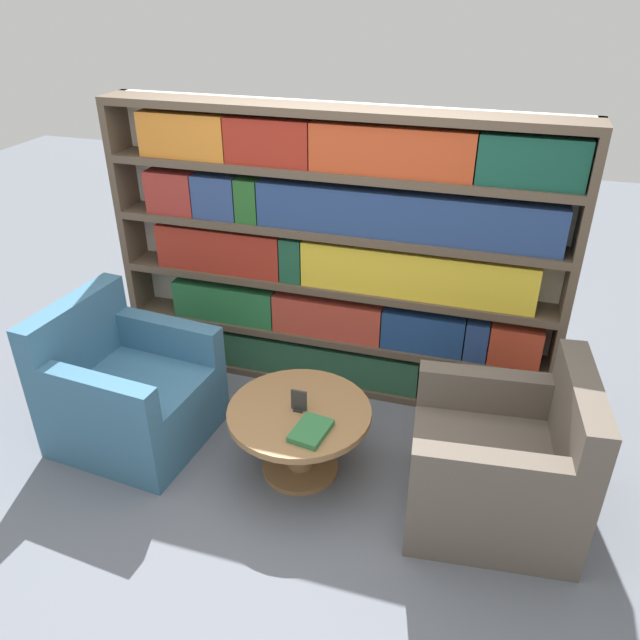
{
  "coord_description": "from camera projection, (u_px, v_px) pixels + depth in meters",
  "views": [
    {
      "loc": [
        1.02,
        -2.38,
        2.59
      ],
      "look_at": [
        0.09,
        0.66,
        0.8
      ],
      "focal_mm": 35.0,
      "sensor_mm": 36.0,
      "label": 1
    }
  ],
  "objects": [
    {
      "name": "coffee_table",
      "position": [
        300.0,
        427.0,
        3.55
      ],
      "size": [
        0.81,
        0.81,
        0.44
      ],
      "color": "olive",
      "rests_on": "ground_plane"
    },
    {
      "name": "armchair_right",
      "position": [
        501.0,
        467.0,
        3.26
      ],
      "size": [
        0.93,
        0.89,
        0.89
      ],
      "rotation": [
        0.0,
        0.0,
        -1.46
      ],
      "color": "brown",
      "rests_on": "ground_plane"
    },
    {
      "name": "table_sign",
      "position": [
        299.0,
        402.0,
        3.46
      ],
      "size": [
        0.09,
        0.06,
        0.13
      ],
      "color": "black",
      "rests_on": "coffee_table"
    },
    {
      "name": "bookshelf",
      "position": [
        340.0,
        258.0,
        4.04
      ],
      "size": [
        2.96,
        0.3,
        1.9
      ],
      "color": "silver",
      "rests_on": "ground_plane"
    },
    {
      "name": "stray_book",
      "position": [
        311.0,
        431.0,
        3.3
      ],
      "size": [
        0.2,
        0.27,
        0.03
      ],
      "color": "#2D703D",
      "rests_on": "coffee_table"
    },
    {
      "name": "ground_plane",
      "position": [
        271.0,
        496.0,
        3.51
      ],
      "size": [
        14.0,
        14.0,
        0.0
      ],
      "primitive_type": "plane",
      "color": "slate"
    },
    {
      "name": "armchair_left",
      "position": [
        128.0,
        394.0,
        3.83
      ],
      "size": [
        0.92,
        0.87,
        0.89
      ],
      "rotation": [
        0.0,
        0.0,
        1.48
      ],
      "color": "#386684",
      "rests_on": "ground_plane"
    }
  ]
}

